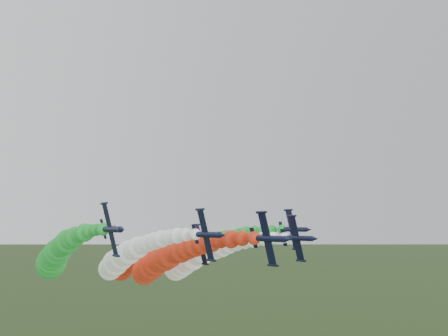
{
  "coord_description": "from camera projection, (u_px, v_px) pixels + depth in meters",
  "views": [
    {
      "loc": [
        -44.37,
        -66.84,
        42.13
      ],
      "look_at": [
        4.36,
        -0.65,
        53.04
      ],
      "focal_mm": 35.0,
      "sensor_mm": 36.0,
      "label": 1
    }
  ],
  "objects": [
    {
      "name": "jet_inner_right",
      "position": [
        194.0,
        259.0,
        116.38
      ],
      "size": [
        10.63,
        63.36,
        17.97
      ],
      "rotation": [
        0.0,
        1.3,
        0.0
      ],
      "color": "#121636",
      "rests_on": "ground"
    },
    {
      "name": "jet_outer_right",
      "position": [
        202.0,
        250.0,
        126.98
      ],
      "size": [
        10.33,
        63.05,
        17.66
      ],
      "rotation": [
        0.0,
        1.3,
        0.0
      ],
      "color": "#121636",
      "rests_on": "ground"
    },
    {
      "name": "jet_inner_left",
      "position": [
        124.0,
        258.0,
        105.53
      ],
      "size": [
        10.17,
        62.89,
        17.5
      ],
      "rotation": [
        0.0,
        1.3,
        0.0
      ],
      "color": "#121636",
      "rests_on": "ground"
    },
    {
      "name": "jet_outer_left",
      "position": [
        57.0,
        256.0,
        104.29
      ],
      "size": [
        10.54,
        63.26,
        17.87
      ],
      "rotation": [
        0.0,
        1.3,
        0.0
      ],
      "color": "#121636",
      "rests_on": "ground"
    },
    {
      "name": "jet_trail",
      "position": [
        134.0,
        261.0,
        126.6
      ],
      "size": [
        10.47,
        63.19,
        17.8
      ],
      "rotation": [
        0.0,
        1.3,
        0.0
      ],
      "color": "#121636",
      "rests_on": "ground"
    },
    {
      "name": "jet_lead",
      "position": [
        164.0,
        261.0,
        102.33
      ],
      "size": [
        10.43,
        63.15,
        17.76
      ],
      "rotation": [
        0.0,
        1.3,
        0.0
      ],
      "color": "#121636",
      "rests_on": "ground"
    }
  ]
}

